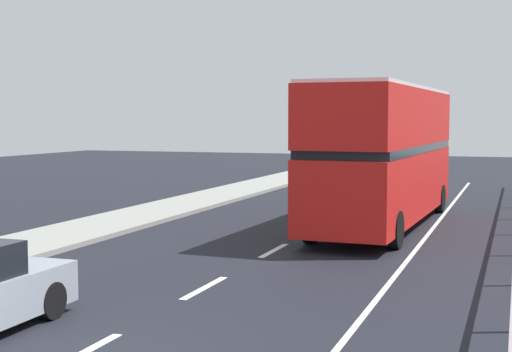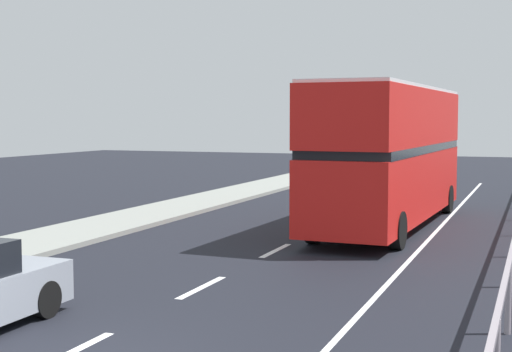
% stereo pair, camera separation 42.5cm
% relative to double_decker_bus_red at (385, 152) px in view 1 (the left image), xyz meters
% --- Properties ---
extents(lane_paint_markings, '(3.57, 46.00, 0.01)m').
position_rel_double_decker_bus_red_xyz_m(lane_paint_markings, '(0.22, -6.45, -2.34)').
color(lane_paint_markings, silver).
rests_on(lane_paint_markings, ground).
extents(double_decker_bus_red, '(2.96, 11.24, 4.37)m').
position_rel_double_decker_bus_red_xyz_m(double_decker_bus_red, '(0.00, 0.00, 0.00)').
color(double_decker_bus_red, red).
rests_on(double_decker_bus_red, ground).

